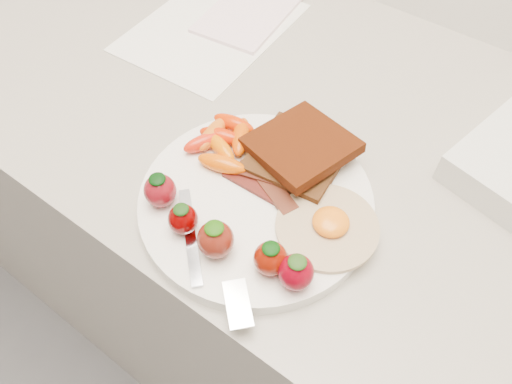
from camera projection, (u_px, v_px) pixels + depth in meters
The scene contains 11 objects.
counter at pixel (301, 281), 1.02m from camera, with size 2.00×0.60×0.90m, color gray.
plate at pixel (256, 202), 0.58m from camera, with size 0.27×0.27×0.02m, color white.
toast_lower at pixel (297, 157), 0.60m from camera, with size 0.10×0.10×0.01m, color black.
toast_upper at pixel (301, 145), 0.59m from camera, with size 0.11×0.11×0.01m, color black.
fried_egg at pixel (328, 225), 0.54m from camera, with size 0.13×0.13×0.02m.
bacon_strips at pixel (266, 183), 0.58m from camera, with size 0.10×0.06×0.01m.
baby_carrots at pixel (223, 140), 0.61m from camera, with size 0.09×0.10×0.02m.
strawberries at pixel (224, 235), 0.51m from camera, with size 0.21×0.06×0.05m.
fork at pixel (211, 265), 0.51m from camera, with size 0.17×0.10×0.00m.
paper_sheet at pixel (212, 27), 0.79m from camera, with size 0.21×0.27×0.00m, color white.
notepad at pixel (248, 14), 0.81m from camera, with size 0.12×0.17×0.01m, color white.
Camera 1 is at (0.20, 1.27, 1.38)m, focal length 35.00 mm.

